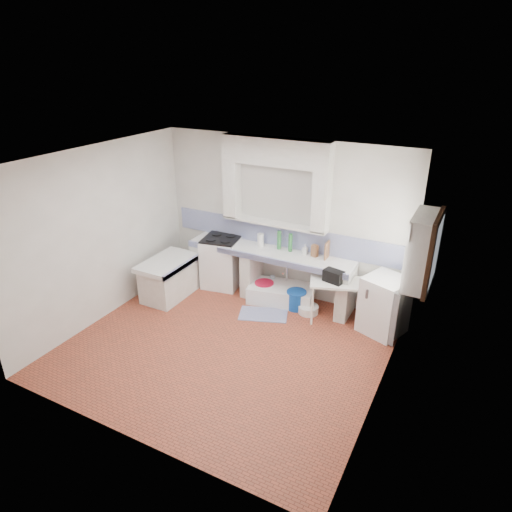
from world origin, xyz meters
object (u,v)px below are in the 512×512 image
at_px(stove, 222,262).
at_px(side_table, 336,301).
at_px(fridge, 384,305).
at_px(sink, 281,294).

distance_m(stove, side_table, 2.31).
xyz_separation_m(stove, side_table, (2.29, -0.22, -0.11)).
distance_m(side_table, fridge, 0.76).
distance_m(stove, sink, 1.29).
height_order(sink, side_table, side_table).
xyz_separation_m(sink, side_table, (1.05, -0.17, 0.22)).
bearing_deg(side_table, sink, 150.95).
height_order(stove, fridge, same).
relative_size(sink, fridge, 1.22).
height_order(stove, side_table, stove).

